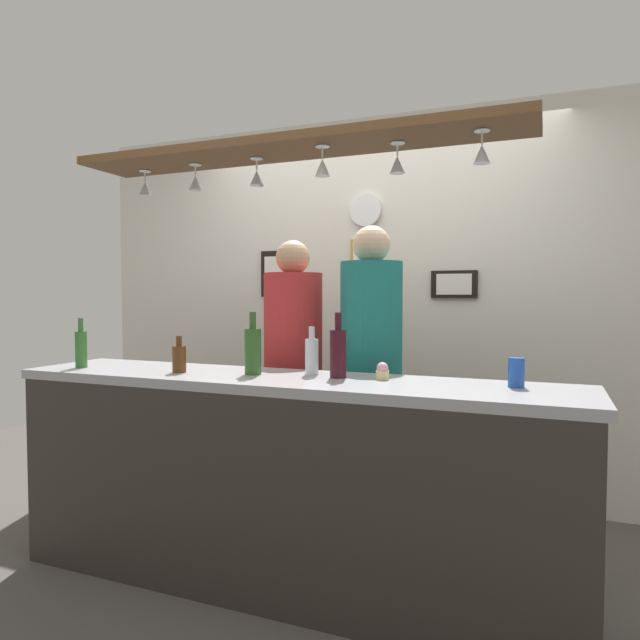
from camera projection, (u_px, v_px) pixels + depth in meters
name	position (u px, v px, depth m)	size (l,w,h in m)	color
ground_plane	(313.00, 553.00, 2.97)	(8.00, 8.00, 0.00)	#4C4742
back_wall	(373.00, 305.00, 3.93)	(4.40, 0.06, 2.60)	silver
bar_counter	(269.00, 453.00, 2.47)	(2.70, 0.55, 0.99)	#99999E
overhead_glass_rack	(288.00, 148.00, 2.60)	(2.20, 0.36, 0.04)	brown
hanging_wineglass_far_left	(145.00, 188.00, 2.99)	(0.07, 0.07, 0.13)	silver
hanging_wineglass_left	(195.00, 182.00, 2.84)	(0.07, 0.07, 0.13)	silver
hanging_wineglass_center_left	(257.00, 177.00, 2.72)	(0.07, 0.07, 0.13)	silver
hanging_wineglass_center	(322.00, 166.00, 2.49)	(0.07, 0.07, 0.13)	silver
hanging_wineglass_center_right	(397.00, 164.00, 2.44)	(0.07, 0.07, 0.13)	silver
hanging_wineglass_right	(482.00, 153.00, 2.25)	(0.07, 0.07, 0.13)	silver
person_left_red_shirt	(293.00, 356.00, 3.25)	(0.34, 0.34, 1.69)	#2D334C
person_middle_teal_shirt	(371.00, 352.00, 3.08)	(0.34, 0.34, 1.75)	#2D334C
bottle_beer_brown_stubby	(179.00, 358.00, 2.74)	(0.07, 0.07, 0.18)	#512D14
bottle_beer_green_import	(81.00, 348.00, 2.93)	(0.06, 0.06, 0.26)	#336B2D
bottle_soda_clear	(312.00, 355.00, 2.67)	(0.06, 0.06, 0.23)	silver
bottle_champagne_green	(253.00, 350.00, 2.67)	(0.08, 0.08, 0.30)	#2D5623
bottle_wine_dark_red	(338.00, 352.00, 2.57)	(0.08, 0.08, 0.30)	#380F19
drink_can	(516.00, 372.00, 2.30)	(0.07, 0.07, 0.12)	#1E4CB2
cupcake	(382.00, 372.00, 2.51)	(0.06, 0.06, 0.08)	beige
picture_frame_lower_pair	(454.00, 284.00, 3.67)	(0.30, 0.02, 0.18)	black
picture_frame_caricature	(277.00, 274.00, 4.15)	(0.26, 0.02, 0.34)	black
picture_frame_crest	(363.00, 258.00, 3.89)	(0.18, 0.02, 0.26)	#B29338
wall_clock	(366.00, 210.00, 3.87)	(0.22, 0.22, 0.03)	white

